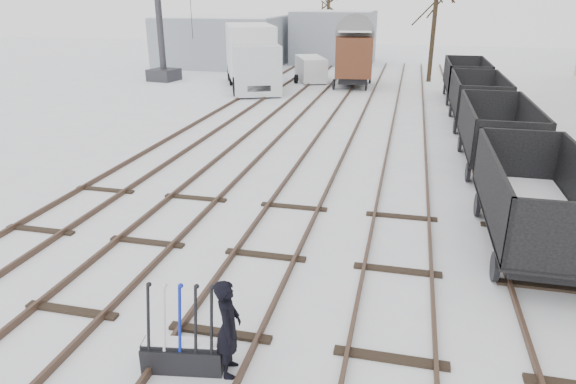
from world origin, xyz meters
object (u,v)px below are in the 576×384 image
object	(u,v)px
ground_frame	(183,353)
crane	(163,45)
panel_van	(311,69)
box_van_wagon	(354,54)
freight_wagon_a	(534,215)
worker	(228,328)
lorry	(251,56)

from	to	relation	value
ground_frame	crane	size ratio (longest dim) A/B	0.16
ground_frame	panel_van	distance (m)	30.22
crane	ground_frame	bearing A→B (deg)	-53.44
crane	box_van_wagon	bearing A→B (deg)	11.96
ground_frame	freight_wagon_a	distance (m)	8.57
box_van_wagon	crane	world-z (taller)	crane
panel_van	worker	bearing A→B (deg)	-103.38
lorry	panel_van	xyz separation A→B (m)	(3.25, 3.58, -1.15)
worker	box_van_wagon	size ratio (longest dim) A/B	0.33
crane	worker	bearing A→B (deg)	-52.14
worker	crane	bearing A→B (deg)	14.61
ground_frame	worker	distance (m)	0.93
lorry	ground_frame	bearing A→B (deg)	-97.79
freight_wagon_a	lorry	distance (m)	24.48
ground_frame	box_van_wagon	distance (m)	28.54
box_van_wagon	ground_frame	bearing A→B (deg)	-95.34
freight_wagon_a	crane	xyz separation A→B (m)	(-20.19, 22.22, 1.55)
freight_wagon_a	lorry	size ratio (longest dim) A/B	0.61
worker	panel_van	size ratio (longest dim) A/B	0.40
ground_frame	crane	distance (m)	31.40
box_van_wagon	lorry	xyz separation A→B (m)	(-6.39, -2.08, -0.08)
ground_frame	lorry	xyz separation A→B (m)	(-6.98, 26.40, 1.74)
freight_wagon_a	panel_van	bearing A→B (deg)	112.45
worker	freight_wagon_a	bearing A→B (deg)	-56.92
freight_wagon_a	panel_van	xyz separation A→B (m)	(-9.98, 24.15, 0.01)
worker	lorry	distance (m)	27.44
ground_frame	crane	bearing A→B (deg)	107.32
worker	panel_van	world-z (taller)	panel_van
worker	panel_van	xyz separation A→B (m)	(-4.48, 29.88, 0.04)
worker	panel_van	bearing A→B (deg)	-4.59
lorry	crane	bearing A→B (deg)	144.06
lorry	crane	size ratio (longest dim) A/B	0.99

